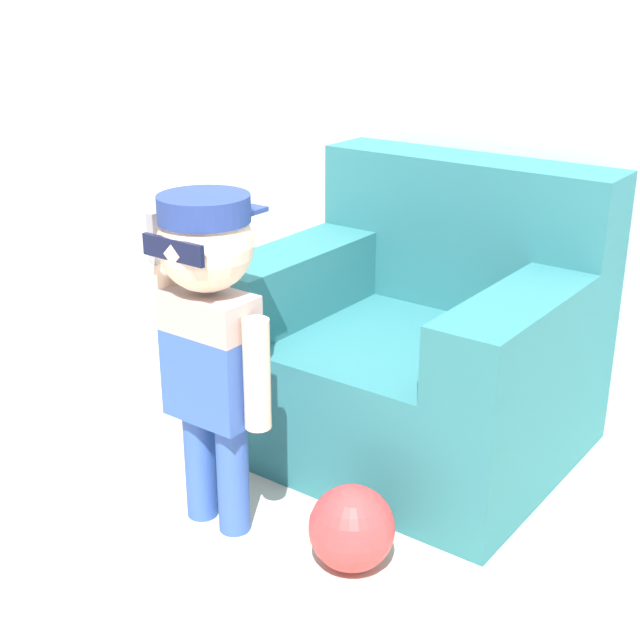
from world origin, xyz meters
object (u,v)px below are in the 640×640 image
Objects in this scene: armchair at (419,347)px; toy_ball at (352,528)px; side_table at (250,290)px; person_child at (210,314)px.

toy_ball is at bearing -72.51° from armchair.
armchair reaches higher than side_table.
armchair is at bearing 107.49° from toy_ball.
person_child is 4.16× the size of toy_ball.
toy_ball is (0.99, -0.76, -0.21)m from side_table.
side_table is at bearing 173.07° from armchair.
armchair is at bearing 75.36° from person_child.
toy_ball is (0.21, -0.67, -0.21)m from armchair.
side_table is 2.43× the size of toy_ball.
armchair is 1.06× the size of person_child.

